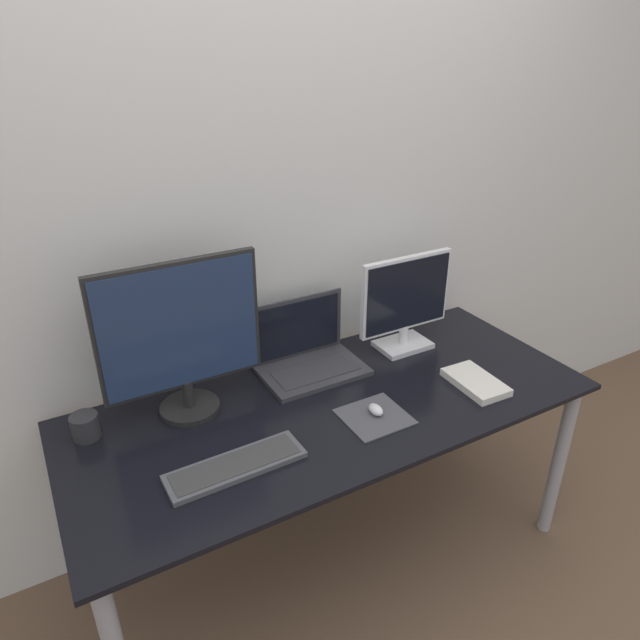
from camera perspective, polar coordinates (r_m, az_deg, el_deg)
ground_plane at (r=2.22m, az=6.75°, el=-28.41°), size 12.00×12.00×0.00m
wall_back at (r=2.06m, az=-4.76°, el=10.50°), size 7.00×0.05×2.50m
desk at (r=1.99m, az=1.38°, el=-10.45°), size 1.76×0.74×0.71m
monitor_left at (r=1.81m, az=-13.72°, el=-1.60°), size 0.51×0.19×0.52m
monitor_right at (r=2.20m, az=8.55°, el=1.78°), size 0.39×0.14×0.38m
laptop at (r=2.10m, az=-1.33°, el=-3.29°), size 0.37×0.25×0.25m
keyboard at (r=1.69m, az=-8.42°, el=-14.22°), size 0.40×0.13×0.02m
mousepad at (r=1.88m, az=5.48°, el=-9.59°), size 0.20×0.20×0.00m
mouse at (r=1.88m, az=5.60°, el=-8.92°), size 0.04×0.06×0.03m
book at (r=2.09m, az=15.29°, el=-6.01°), size 0.15×0.23×0.03m
mug at (r=1.90m, az=-22.42°, el=-9.81°), size 0.08×0.08×0.08m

